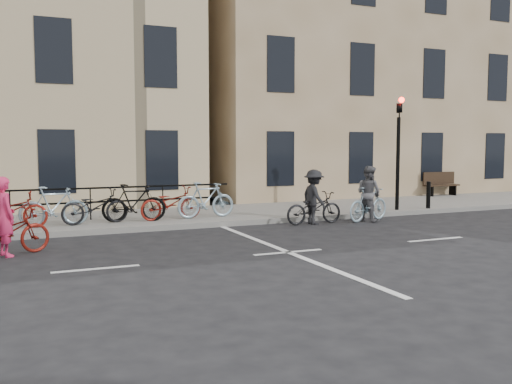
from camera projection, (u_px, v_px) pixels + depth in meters
name	position (u px, v px, depth m)	size (l,w,h in m)	color
ground	(288.00, 252.00, 12.18)	(120.00, 120.00, 0.00)	black
sidewalk	(65.00, 223.00, 16.04)	(46.00, 4.00, 0.15)	slate
building_east	(333.00, 62.00, 27.11)	(14.00, 10.00, 12.00)	#997E5C
traffic_light	(399.00, 139.00, 18.41)	(0.18, 0.30, 3.90)	black
bollard_east	(368.00, 198.00, 18.01)	(0.14, 0.14, 0.90)	black
bollard_west	(428.00, 195.00, 18.97)	(0.14, 0.14, 0.90)	black
bench	(440.00, 183.00, 23.59)	(1.60, 0.41, 0.97)	black
parked_bikes	(73.00, 206.00, 15.17)	(9.35, 1.23, 1.05)	black
cyclist_pink	(5.00, 229.00, 11.73)	(1.96, 1.29, 1.65)	maroon
cyclist_grey	(369.00, 199.00, 16.98)	(1.78, 0.96, 1.65)	#8EABBA
cyclist_dark	(314.00, 203.00, 16.36)	(1.78, 1.03, 1.57)	black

